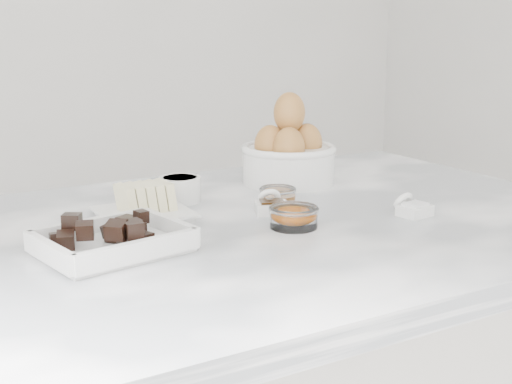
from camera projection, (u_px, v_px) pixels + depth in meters
marble_slab at (255, 233)px, 1.16m from camera, size 1.20×0.80×0.04m
chocolate_dish at (113, 237)px, 0.99m from camera, size 0.22×0.18×0.05m
butter_plate at (142, 206)px, 1.16m from camera, size 0.15×0.15×0.06m
sugar_ramekin at (180, 188)px, 1.28m from camera, size 0.08×0.08×0.04m
egg_bowl at (288, 154)px, 1.42m from camera, size 0.19×0.19×0.18m
honey_bowl at (278, 195)px, 1.27m from camera, size 0.07×0.07×0.03m
zest_bowl at (294, 216)px, 1.12m from camera, size 0.08×0.08×0.03m
vanilla_spoon at (271, 205)px, 1.21m from camera, size 0.07×0.08×0.04m
salt_spoon at (412, 208)px, 1.19m from camera, size 0.06×0.07×0.04m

